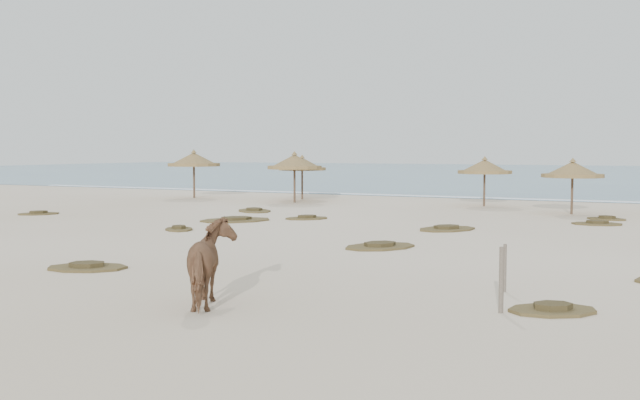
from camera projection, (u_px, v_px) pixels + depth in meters
The scene contains 22 objects.
ground at pixel (259, 257), 18.74m from camera, with size 160.00×160.00×0.00m, color beige.
ocean at pixel (579, 174), 85.99m from camera, with size 200.00×100.00×0.01m, color #29557B.
foam_line at pixel (486, 198), 42.06m from camera, with size 70.00×0.60×0.01m, color white.
palapa_0 at pixel (194, 160), 42.00m from camera, with size 3.80×3.80×2.88m.
palapa_1 at pixel (294, 163), 38.32m from camera, with size 3.85×3.85×2.78m.
palapa_2 at pixel (302, 165), 40.90m from camera, with size 3.50×3.50×2.57m.
palapa_3 at pixel (485, 167), 35.77m from camera, with size 3.05×3.05×2.53m.
palapa_4 at pixel (573, 170), 31.30m from camera, with size 2.73×2.73×2.49m.
horse at pixel (212, 263), 12.87m from camera, with size 0.84×1.85×1.56m, color brown.
fence_post_near at pixel (501, 280), 12.33m from camera, with size 0.09×0.09×1.15m, color #6B5D50.
fence_post_far at pixel (505, 268), 14.17m from camera, with size 0.07×0.07×0.96m, color #6B5D50.
scrub_1 at pixel (236, 220), 28.46m from camera, with size 3.29×3.43×0.16m.
scrub_2 at pixel (179, 229), 25.20m from camera, with size 1.71×1.76×0.16m.
scrub_3 at pixel (447, 228), 25.25m from camera, with size 2.49×2.79×0.16m.
scrub_6 at pixel (254, 210), 32.86m from camera, with size 2.62×2.59×0.16m.
scrub_7 at pixel (597, 223), 27.02m from camera, with size 2.09×1.60×0.16m.
scrub_8 at pixel (39, 213), 31.32m from camera, with size 2.01×2.05×0.16m.
scrub_9 at pixel (380, 246), 20.64m from camera, with size 2.47×2.71×0.16m.
scrub_10 at pixel (607, 218), 28.94m from camera, with size 1.79×1.40×0.16m.
scrub_11 at pixel (87, 267), 16.95m from camera, with size 2.27×1.89×0.16m.
scrub_12 at pixel (553, 309), 12.42m from camera, with size 1.89×1.72×0.16m.
scrub_13 at pixel (307, 218), 29.24m from camera, with size 2.10×2.14×0.16m.
Camera 1 is at (9.59, -16.01, 2.82)m, focal length 40.00 mm.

